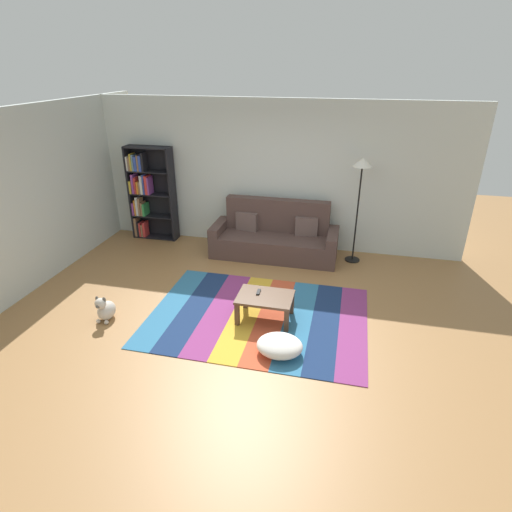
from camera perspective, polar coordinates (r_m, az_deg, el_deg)
The scene contains 11 objects.
ground_plane at distance 6.03m, azimuth -1.83°, elevation -7.63°, with size 14.00×14.00×0.00m, color #9E7042.
back_wall at distance 7.80m, azimuth 2.92°, elevation 10.91°, with size 6.80×0.10×2.70m, color silver.
left_wall at distance 7.62m, azimuth -26.21°, elevation 8.01°, with size 0.10×5.50×2.70m, color silver.
rug at distance 5.93m, azimuth 0.26°, elevation -8.23°, with size 3.00×2.21×0.01m.
couch at distance 7.62m, azimuth 2.59°, elevation 2.51°, with size 2.26×0.80×1.00m.
bookshelf at distance 8.50m, azimuth -14.66°, elevation 8.41°, with size 0.90×0.28×1.82m.
coffee_table at distance 5.71m, azimuth 1.26°, elevation -6.03°, with size 0.75×0.53×0.36m.
pouf at distance 5.20m, azimuth 3.25°, elevation -12.14°, with size 0.57×0.48×0.22m, color white.
dog at distance 6.15m, azimuth -19.89°, elevation -6.87°, with size 0.22×0.35×0.40m.
standing_lamp at distance 7.21m, azimuth 14.19°, elevation 10.51°, with size 0.32×0.32×1.84m.
tv_remote at distance 5.76m, azimuth 0.34°, elevation -4.93°, with size 0.04×0.15×0.02m, color black.
Camera 1 is at (1.34, -4.89, 3.27)m, focal length 29.26 mm.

